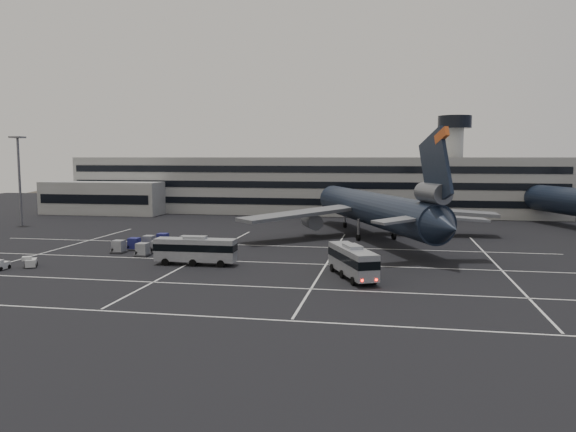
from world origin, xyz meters
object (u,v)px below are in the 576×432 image
Objects in this scene: trijet_main at (373,209)px; tug_a at (1,265)px; bus_far at (195,249)px; bus_near at (352,260)px; uld_cluster at (153,244)px.

tug_a is (-45.00, -35.43, -4.66)m from trijet_main.
tug_a is at bearing 107.53° from bus_far.
trijet_main is 57.46m from tug_a.
bus_far is at bearing -151.04° from trijet_main.
trijet_main is 32.20m from bus_near.
uld_cluster is (-31.10, 14.22, -1.23)m from bus_near.
trijet_main is 35.63m from bus_far.
trijet_main reaches higher than bus_near.
trijet_main is at bearing 28.75° from uld_cluster.
bus_near is 34.22m from uld_cluster.
trijet_main reaches higher than tug_a.
bus_far is 24.17m from tug_a.
uld_cluster is at bearing -173.72° from trijet_main.
bus_near reaches higher than tug_a.
bus_far is at bearing -43.90° from uld_cluster.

